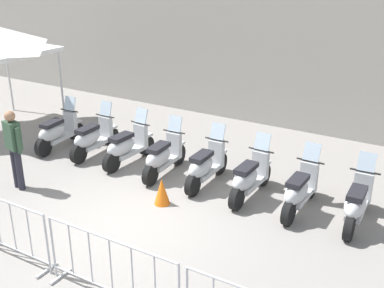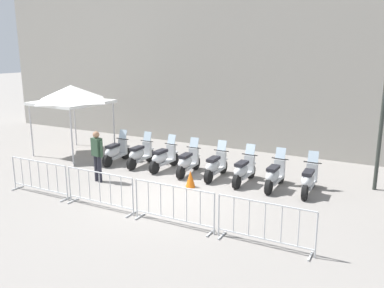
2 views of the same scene
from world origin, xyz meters
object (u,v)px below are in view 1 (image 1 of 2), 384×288
at_px(traffic_cone, 162,191).
at_px(barrier_segment_2, 111,271).
at_px(motorcycle_6, 300,191).
at_px(motorcycle_3, 163,157).
at_px(motorcycle_2, 127,146).
at_px(motorcycle_1, 93,138).
at_px(motorcycle_7, 357,203).
at_px(motorcycle_4, 205,166).
at_px(motorcycle_5, 249,178).
at_px(motorcycle_0, 57,132).
at_px(officer_near_row_end, 14,145).

bearing_deg(traffic_cone, barrier_segment_2, -66.86).
bearing_deg(motorcycle_6, motorcycle_3, -177.34).
xyz_separation_m(motorcycle_2, barrier_segment_2, (3.00, -3.79, 0.07)).
bearing_deg(traffic_cone, motorcycle_1, 160.40).
relative_size(motorcycle_3, motorcycle_6, 1.00).
bearing_deg(barrier_segment_2, motorcycle_1, 137.32).
xyz_separation_m(motorcycle_1, motorcycle_7, (6.34, 0.30, 0.00)).
distance_m(motorcycle_2, barrier_segment_2, 4.83).
relative_size(motorcycle_1, barrier_segment_2, 0.75).
xyz_separation_m(motorcycle_3, motorcycle_4, (1.05, 0.11, 0.00)).
bearing_deg(traffic_cone, motorcycle_5, 41.62).
bearing_deg(motorcycle_1, motorcycle_4, 2.74).
relative_size(motorcycle_1, motorcycle_5, 1.00).
bearing_deg(traffic_cone, motorcycle_0, 167.98).
distance_m(motorcycle_2, motorcycle_6, 4.23).
relative_size(motorcycle_1, motorcycle_4, 1.00).
bearing_deg(motorcycle_4, officer_near_row_end, -144.29).
bearing_deg(motorcycle_7, officer_near_row_end, -158.91).
distance_m(motorcycle_0, motorcycle_4, 4.22).
relative_size(motorcycle_3, traffic_cone, 3.14).
height_order(motorcycle_4, officer_near_row_end, officer_near_row_end).
height_order(motorcycle_6, officer_near_row_end, officer_near_row_end).
bearing_deg(motorcycle_7, motorcycle_5, -175.98).
bearing_deg(motorcycle_6, officer_near_row_end, -156.20).
bearing_deg(motorcycle_4, motorcycle_5, -0.05).
distance_m(motorcycle_3, barrier_segment_2, 4.24).
bearing_deg(motorcycle_7, motorcycle_0, -176.19).
bearing_deg(motorcycle_0, motorcycle_2, 6.71).
height_order(motorcycle_5, officer_near_row_end, officer_near_row_end).
distance_m(motorcycle_0, motorcycle_3, 3.17).
distance_m(barrier_segment_2, traffic_cone, 2.95).
bearing_deg(motorcycle_0, motorcycle_5, 3.73).
bearing_deg(motorcycle_6, motorcycle_2, -178.19).
relative_size(motorcycle_1, motorcycle_6, 1.00).
xyz_separation_m(motorcycle_7, traffic_cone, (-3.44, -1.33, -0.18)).
bearing_deg(motorcycle_4, motorcycle_2, -177.36).
bearing_deg(motorcycle_2, motorcycle_5, 1.75).
distance_m(motorcycle_0, motorcycle_7, 7.40).
height_order(motorcycle_1, motorcycle_7, same).
bearing_deg(barrier_segment_2, motorcycle_0, 145.19).
bearing_deg(motorcycle_6, motorcycle_5, -178.01).
height_order(motorcycle_2, motorcycle_7, same).
xyz_separation_m(motorcycle_1, barrier_segment_2, (4.05, -3.73, 0.07)).
bearing_deg(officer_near_row_end, traffic_cone, 21.06).
distance_m(motorcycle_0, officer_near_row_end, 2.27).
distance_m(motorcycle_2, motorcycle_5, 3.17).
xyz_separation_m(motorcycle_6, motorcycle_7, (1.06, 0.11, 0.00)).
height_order(motorcycle_3, motorcycle_7, same).
relative_size(motorcycle_2, motorcycle_3, 1.00).
bearing_deg(motorcycle_7, barrier_segment_2, -119.58).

